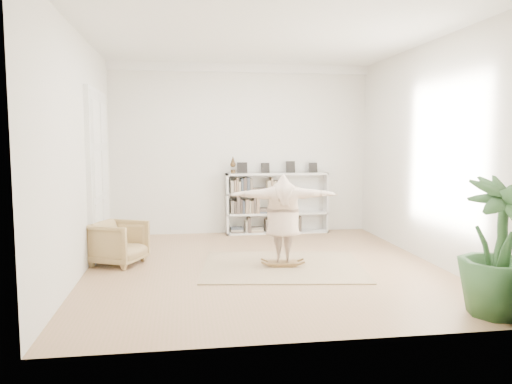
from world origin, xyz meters
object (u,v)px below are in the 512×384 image
armchair (118,243)px  houseplant (499,247)px  person (283,216)px  bookshelf (277,204)px  rocker_board (283,263)px

armchair → houseplant: houseplant is taller
houseplant → person: bearing=128.8°
houseplant → bookshelf: bearing=106.2°
rocker_board → armchair: bearing=175.8°
armchair → rocker_board: (2.60, -0.56, -0.29)m
bookshelf → rocker_board: (-0.45, -2.88, -0.57)m
bookshelf → rocker_board: size_ratio=4.36×
rocker_board → houseplant: 3.28m
rocker_board → person: person is taller
person → houseplant: houseplant is taller
bookshelf → armchair: (-3.04, -2.32, -0.28)m
person → houseplant: bearing=136.8°
rocker_board → person: bearing=97.9°
houseplant → armchair: bearing=146.5°
person → houseplant: 3.20m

